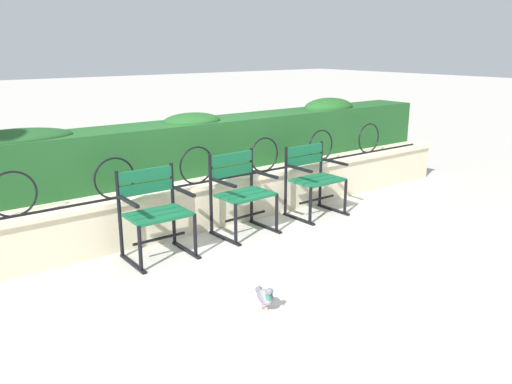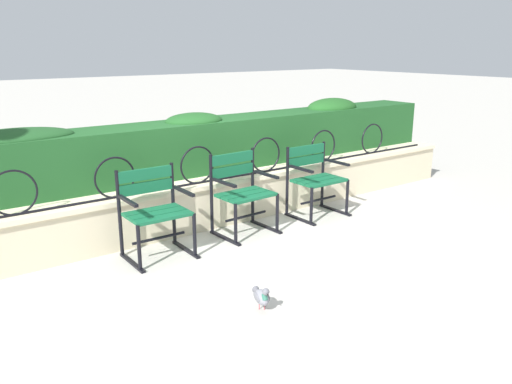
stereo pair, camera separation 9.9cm
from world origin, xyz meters
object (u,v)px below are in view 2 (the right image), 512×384
object	(u,v)px
park_chair_left	(154,210)
pigeon_near_chairs	(262,296)
park_chair_right	(315,177)
park_chair_centre	(241,191)

from	to	relation	value
park_chair_left	pigeon_near_chairs	distance (m)	1.54
park_chair_left	park_chair_right	bearing A→B (deg)	0.95
park_chair_right	pigeon_near_chairs	bearing A→B (deg)	-141.79
park_chair_centre	pigeon_near_chairs	size ratio (longest dim) A/B	3.08
park_chair_centre	park_chair_right	world-z (taller)	park_chair_centre
pigeon_near_chairs	park_chair_left	bearing A→B (deg)	96.58
park_chair_left	pigeon_near_chairs	size ratio (longest dim) A/B	3.00
park_chair_right	park_chair_centre	bearing A→B (deg)	179.45
park_chair_centre	park_chair_right	distance (m)	1.06
park_chair_right	park_chair_left	bearing A→B (deg)	-179.05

